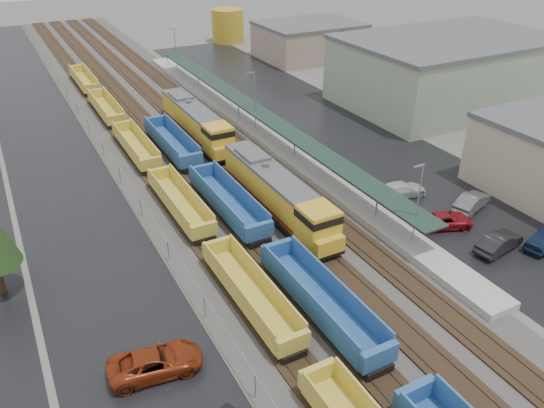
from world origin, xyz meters
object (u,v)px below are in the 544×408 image
(parked_car_east_a, at_px, (499,243))
(well_string_blue, at_px, (321,301))
(parked_car_west_c, at_px, (156,362))
(locomotive_lead, at_px, (279,194))
(locomotive_trail, at_px, (197,123))
(well_string_yellow, at_px, (180,203))
(storage_tank, at_px, (228,26))
(parked_car_east_c, at_px, (401,190))
(parked_car_east_b, at_px, (446,220))
(parked_car_east_e, at_px, (472,202))

(parked_car_east_a, bearing_deg, well_string_blue, 79.63)
(parked_car_west_c, xyz_separation_m, parked_car_east_a, (29.81, -0.63, -0.01))
(locomotive_lead, bearing_deg, locomotive_trail, 90.00)
(well_string_yellow, relative_size, storage_tank, 15.57)
(storage_tank, distance_m, parked_car_east_c, 73.09)
(storage_tank, relative_size, parked_car_east_b, 1.36)
(parked_car_east_c, height_order, parked_car_east_e, parked_car_east_e)
(well_string_yellow, relative_size, well_string_blue, 1.32)
(locomotive_trail, relative_size, parked_car_east_c, 3.66)
(parked_car_east_c, bearing_deg, parked_car_east_e, -131.87)
(parked_car_west_c, distance_m, parked_car_east_e, 33.58)
(well_string_blue, xyz_separation_m, parked_car_east_e, (21.03, 5.85, -0.38))
(well_string_yellow, xyz_separation_m, parked_car_east_c, (20.79, -7.41, -0.34))
(well_string_blue, bearing_deg, parked_car_east_a, -1.18)
(well_string_blue, bearing_deg, well_string_yellow, 102.20)
(well_string_yellow, bearing_deg, parked_car_east_b, -34.05)
(locomotive_lead, relative_size, well_string_blue, 0.24)
(locomotive_lead, height_order, parked_car_east_e, locomotive_lead)
(well_string_yellow, distance_m, parked_car_east_e, 28.05)
(locomotive_trail, bearing_deg, parked_car_east_b, -67.23)
(well_string_yellow, bearing_deg, locomotive_trail, 63.47)
(well_string_yellow, relative_size, parked_car_east_c, 20.00)
(storage_tank, xyz_separation_m, parked_car_east_c, (-12.97, -71.88, -2.60))
(locomotive_lead, height_order, storage_tank, storage_tank)
(locomotive_trail, distance_m, well_string_yellow, 17.95)
(parked_car_east_a, relative_size, parked_car_east_b, 1.00)
(storage_tank, distance_m, parked_car_east_e, 77.65)
(parked_car_west_c, xyz_separation_m, parked_car_east_b, (28.64, 4.35, -0.13))
(locomotive_trail, height_order, parked_car_east_a, locomotive_trail)
(locomotive_trail, xyz_separation_m, well_string_blue, (-4.00, -34.53, -1.12))
(locomotive_trail, bearing_deg, well_string_blue, -96.61)
(locomotive_trail, distance_m, storage_tank, 54.88)
(locomotive_lead, height_order, well_string_blue, locomotive_lead)
(parked_car_east_a, xyz_separation_m, parked_car_east_e, (3.31, 6.22, 0.00))
(parked_car_west_c, relative_size, parked_car_east_b, 1.20)
(locomotive_lead, bearing_deg, parked_car_east_a, -45.35)
(well_string_blue, height_order, parked_car_east_e, well_string_blue)
(locomotive_lead, relative_size, locomotive_trail, 1.00)
(parked_car_east_e, bearing_deg, locomotive_trail, 12.34)
(well_string_yellow, height_order, parked_car_east_e, well_string_yellow)
(parked_car_east_b, bearing_deg, locomotive_lead, 75.92)
(parked_car_east_a, bearing_deg, well_string_yellow, 39.84)
(parked_car_east_a, bearing_deg, locomotive_lead, 35.46)
(parked_car_east_e, bearing_deg, locomotive_lead, 47.38)
(well_string_blue, height_order, parked_car_east_b, well_string_blue)
(locomotive_lead, distance_m, parked_car_east_a, 19.59)
(locomotive_lead, relative_size, parked_car_east_e, 3.86)
(locomotive_trail, relative_size, parked_car_west_c, 3.24)
(locomotive_trail, relative_size, parked_car_east_b, 3.88)
(well_string_yellow, xyz_separation_m, well_string_blue, (4.00, -18.50, 0.09))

